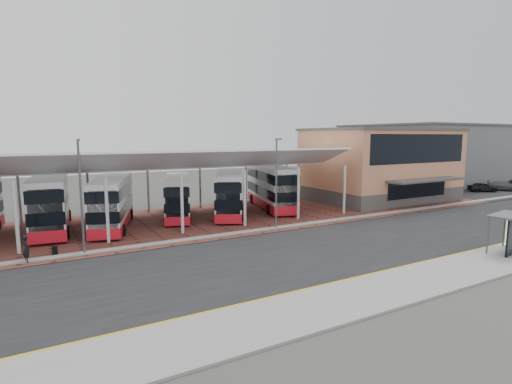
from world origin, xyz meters
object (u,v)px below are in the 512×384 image
(bus_3, at_px, (177,197))
(bus_5, at_px, (271,187))
(terminal, at_px, (380,164))
(bus_1, at_px, (51,203))
(bus_4, at_px, (230,193))
(carpark_car_b, at_px, (505,186))
(carpark_car_a, at_px, (482,187))
(pedestrian, at_px, (26,249))
(bus_2, at_px, (112,203))

(bus_3, bearing_deg, bus_5, 17.92)
(terminal, xyz_separation_m, bus_1, (-38.58, 1.47, -2.22))
(bus_4, bearing_deg, terminal, 27.39)
(bus_4, distance_m, carpark_car_b, 44.69)
(bus_1, distance_m, carpark_car_a, 57.16)
(bus_3, distance_m, bus_4, 5.38)
(terminal, distance_m, carpark_car_b, 23.22)
(bus_5, height_order, pedestrian, bus_5)
(carpark_car_a, bearing_deg, bus_3, 115.91)
(bus_1, height_order, carpark_car_a, bus_1)
(bus_4, relative_size, pedestrian, 6.01)
(carpark_car_a, bearing_deg, bus_4, 117.28)
(carpark_car_a, bearing_deg, terminal, 112.53)
(bus_5, xyz_separation_m, pedestrian, (-24.43, -9.16, -1.51))
(bus_5, bearing_deg, bus_1, -165.19)
(bus_4, height_order, bus_5, bus_5)
(bus_2, bearing_deg, pedestrian, -113.57)
(bus_2, distance_m, carpark_car_b, 56.41)
(terminal, xyz_separation_m, bus_5, (-16.08, 1.24, -2.18))
(carpark_car_a, bearing_deg, carpark_car_b, -71.60)
(bus_3, xyz_separation_m, bus_4, (5.17, -1.46, 0.19))
(carpark_car_a, xyz_separation_m, carpark_car_b, (4.18, -0.96, 0.01))
(bus_3, bearing_deg, terminal, 15.99)
(bus_2, xyz_separation_m, carpark_car_b, (56.27, -3.69, -1.52))
(bus_3, relative_size, carpark_car_a, 2.53)
(pedestrian, bearing_deg, bus_1, -30.89)
(bus_2, bearing_deg, terminal, 17.71)
(bus_5, distance_m, carpark_car_b, 39.02)
(terminal, height_order, bus_4, terminal)
(bus_5, bearing_deg, carpark_car_a, 8.63)
(bus_4, distance_m, bus_5, 5.98)
(bus_1, xyz_separation_m, bus_4, (16.66, -1.46, -0.13))
(bus_1, height_order, carpark_car_b, bus_1)
(bus_2, distance_m, carpark_car_a, 52.18)
(terminal, xyz_separation_m, carpark_car_b, (22.57, -3.81, -3.88))
(bus_5, relative_size, pedestrian, 6.68)
(bus_4, bearing_deg, bus_5, 39.33)
(bus_1, xyz_separation_m, bus_3, (11.48, -0.00, -0.32))
(carpark_car_a, height_order, carpark_car_b, carpark_car_b)
(carpark_car_b, bearing_deg, bus_4, 147.28)
(pedestrian, distance_m, carpark_car_b, 63.21)
(bus_3, bearing_deg, bus_4, 3.33)
(bus_5, relative_size, carpark_car_a, 3.00)
(bus_1, bearing_deg, bus_5, 5.22)
(bus_1, bearing_deg, carpark_car_a, 1.47)
(bus_1, bearing_deg, bus_4, 0.78)
(bus_4, bearing_deg, bus_3, -168.35)
(pedestrian, bearing_deg, carpark_car_a, -104.40)
(bus_5, bearing_deg, bus_3, -165.78)
(bus_5, bearing_deg, terminal, 10.98)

